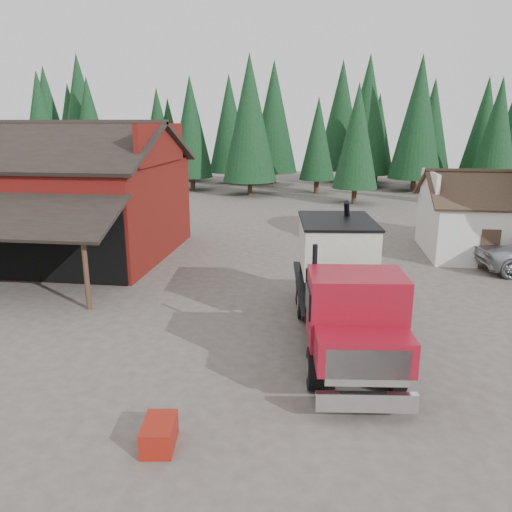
# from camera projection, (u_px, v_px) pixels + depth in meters

# --- Properties ---
(ground) EXTENTS (120.00, 120.00, 0.00)m
(ground) POSITION_uv_depth(u_px,v_px,m) (219.00, 340.00, 16.72)
(ground) COLOR #4F463E
(ground) RESTS_ON ground
(red_barn) EXTENTS (12.80, 13.63, 7.18)m
(red_barn) POSITION_uv_depth(u_px,v_px,m) (56.00, 206.00, 26.94)
(red_barn) COLOR maroon
(red_barn) RESTS_ON ground
(farmhouse) EXTENTS (8.60, 6.42, 4.65)m
(farmhouse) POSITION_uv_depth(u_px,v_px,m) (503.00, 225.00, 27.03)
(farmhouse) COLOR silver
(farmhouse) RESTS_ON ground
(conifer_backdrop) EXTENTS (76.00, 16.00, 16.00)m
(conifer_backdrop) POSITION_uv_depth(u_px,v_px,m) (295.00, 186.00, 56.91)
(conifer_backdrop) COLOR black
(conifer_backdrop) RESTS_ON ground
(near_pine_a) EXTENTS (4.40, 4.40, 11.40)m
(near_pine_a) POSITION_uv_depth(u_px,v_px,m) (42.00, 130.00, 44.73)
(near_pine_a) COLOR #382619
(near_pine_a) RESTS_ON ground
(near_pine_b) EXTENTS (3.96, 3.96, 10.40)m
(near_pine_b) POSITION_uv_depth(u_px,v_px,m) (357.00, 136.00, 43.12)
(near_pine_b) COLOR #382619
(near_pine_b) RESTS_ON ground
(near_pine_d) EXTENTS (5.28, 5.28, 13.40)m
(near_pine_d) POSITION_uv_depth(u_px,v_px,m) (250.00, 118.00, 47.86)
(near_pine_d) COLOR #382619
(near_pine_d) RESTS_ON ground
(feed_truck) EXTENTS (3.61, 9.89, 4.37)m
(feed_truck) POSITION_uv_depth(u_px,v_px,m) (342.00, 281.00, 16.22)
(feed_truck) COLOR black
(feed_truck) RESTS_ON ground
(equip_box) EXTENTS (0.84, 1.18, 0.60)m
(equip_box) POSITION_uv_depth(u_px,v_px,m) (159.00, 434.00, 11.16)
(equip_box) COLOR maroon
(equip_box) RESTS_ON ground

